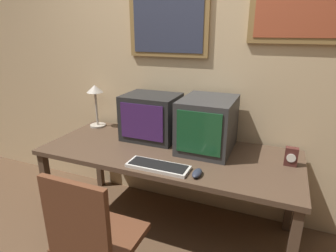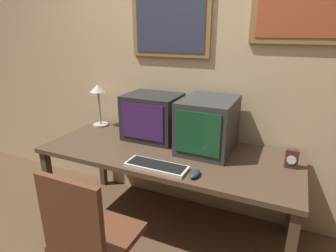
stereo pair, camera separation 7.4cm
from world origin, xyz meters
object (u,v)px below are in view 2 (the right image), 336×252
(monitor_right, at_px, (208,125))
(desk_clock, at_px, (292,159))
(monitor_left, at_px, (153,117))
(office_chair, at_px, (93,248))
(keyboard_main, at_px, (157,166))
(mouse_near_keyboard, at_px, (195,174))
(desk_lamp, at_px, (98,96))

(monitor_right, distance_m, desk_clock, 0.62)
(monitor_left, height_order, office_chair, monitor_left)
(monitor_left, relative_size, keyboard_main, 1.04)
(monitor_left, height_order, mouse_near_keyboard, monitor_left)
(keyboard_main, height_order, desk_lamp, desk_lamp)
(mouse_near_keyboard, bearing_deg, monitor_left, 138.64)
(mouse_near_keyboard, bearing_deg, keyboard_main, 179.52)
(monitor_right, height_order, mouse_near_keyboard, monitor_right)
(monitor_left, bearing_deg, keyboard_main, -60.02)
(keyboard_main, distance_m, mouse_near_keyboard, 0.27)
(mouse_near_keyboard, xyz_separation_m, desk_lamp, (-1.17, 0.57, 0.28))
(monitor_left, height_order, desk_clock, monitor_left)
(monitor_left, bearing_deg, monitor_right, -5.14)
(monitor_left, height_order, keyboard_main, monitor_left)
(mouse_near_keyboard, distance_m, desk_clock, 0.67)
(monitor_right, bearing_deg, keyboard_main, -115.98)
(monitor_left, bearing_deg, office_chair, -83.19)
(desk_lamp, height_order, office_chair, desk_lamp)
(monitor_left, relative_size, office_chair, 0.49)
(monitor_left, distance_m, mouse_near_keyboard, 0.76)
(monitor_left, bearing_deg, desk_clock, -5.34)
(monitor_left, relative_size, desk_clock, 3.42)
(keyboard_main, bearing_deg, office_chair, -107.67)
(keyboard_main, bearing_deg, monitor_left, 119.98)
(desk_clock, bearing_deg, keyboard_main, -155.03)
(monitor_left, height_order, desk_lamp, desk_lamp)
(mouse_near_keyboard, height_order, office_chair, office_chair)
(desk_lamp, bearing_deg, keyboard_main, -32.28)
(office_chair, bearing_deg, monitor_right, 68.34)
(mouse_near_keyboard, xyz_separation_m, desk_clock, (0.55, 0.38, 0.05))
(monitor_right, xyz_separation_m, desk_clock, (0.60, -0.06, -0.14))
(keyboard_main, bearing_deg, desk_clock, 24.97)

